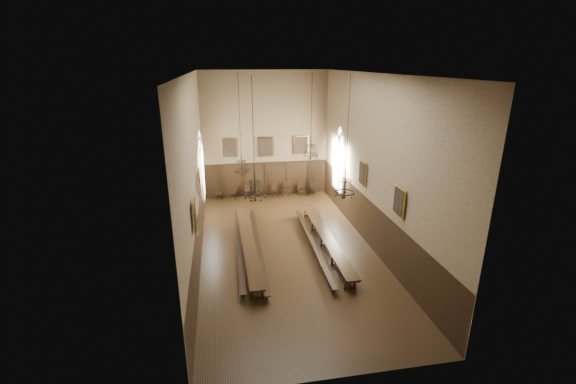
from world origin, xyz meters
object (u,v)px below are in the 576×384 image
object	(u,v)px
bench_right_outer	(332,239)
chair_1	(233,195)
bench_left_outer	(239,246)
chair_2	(248,194)
chandelier_front_right	(345,185)
chandelier_back_left	(242,164)
chandelier_back_right	(311,149)
chair_5	(286,192)
chair_3	(260,194)
bench_right_inner	(312,244)
chair_7	(313,191)
table_right	(325,240)
bench_left_inner	(258,247)
chandelier_front_left	(255,188)
chair_4	(275,193)
chair_0	(219,196)
table_left	(248,246)
chair_6	(300,191)

from	to	relation	value
bench_right_outer	chair_1	bearing A→B (deg)	121.48
bench_left_outer	chair_2	xyz separation A→B (m)	(1.09, 8.35, 0.00)
bench_right_outer	chandelier_front_right	world-z (taller)	chandelier_front_right
chandelier_back_left	bench_left_outer	bearing A→B (deg)	-99.99
chair_2	chandelier_back_right	size ratio (longest dim) A/B	0.20
chair_2	chair_5	size ratio (longest dim) A/B	0.88
chair_2	chair_3	xyz separation A→B (m)	(0.90, -0.14, -0.01)
chair_5	chandelier_back_right	size ratio (longest dim) A/B	0.23
bench_right_inner	chair_1	bearing A→B (deg)	114.04
chair_7	chandelier_back_right	size ratio (longest dim) A/B	0.22
table_right	chair_7	bearing A→B (deg)	80.74
chair_2	bench_left_inner	bearing A→B (deg)	-107.17
bench_left_outer	chandelier_front_right	distance (m)	6.79
chandelier_back_right	chair_2	bearing A→B (deg)	115.16
bench_left_inner	table_right	bearing A→B (deg)	-0.91
chandelier_back_right	chandelier_front_left	distance (m)	5.39
bench_right_inner	chair_5	distance (m)	8.67
bench_right_inner	chandelier_back_right	bearing A→B (deg)	81.41
chair_4	chair_7	size ratio (longest dim) A/B	0.96
chandelier_front_right	chair_0	bearing A→B (deg)	117.19
bench_left_outer	chair_4	world-z (taller)	chair_4
bench_right_outer	chair_1	distance (m)	9.69
bench_left_outer	chandelier_back_left	world-z (taller)	chandelier_back_left
chair_4	table_right	bearing A→B (deg)	-72.33
chandelier_back_left	table_left	bearing A→B (deg)	-89.12
bench_left_inner	chandelier_front_right	world-z (taller)	chandelier_front_right
chair_5	chandelier_back_right	world-z (taller)	chandelier_back_right
bench_right_outer	chandelier_front_left	size ratio (longest dim) A/B	1.74
chair_0	chandelier_front_left	bearing A→B (deg)	-86.42
bench_right_inner	chandelier_front_right	xyz separation A→B (m)	(0.83, -2.42, 4.02)
chair_4	chair_2	bearing A→B (deg)	-174.54
chair_5	chandelier_front_left	distance (m)	11.71
chair_0	chandelier_front_right	bearing A→B (deg)	-68.37
bench_right_outer	bench_left_outer	bearing A→B (deg)	179.52
table_right	chair_6	bearing A→B (deg)	87.12
table_left	chair_2	size ratio (longest dim) A/B	10.53
chair_3	chair_4	bearing A→B (deg)	8.61
bench_left_inner	chair_3	xyz separation A→B (m)	(1.03, 8.47, -0.00)
bench_left_outer	chair_1	world-z (taller)	chair_1
bench_left_outer	chair_7	world-z (taller)	chair_7
table_left	table_right	bearing A→B (deg)	-0.98
chair_6	chair_3	bearing A→B (deg)	174.02
chair_1	chandelier_back_right	world-z (taller)	chandelier_back_right
chair_5	chair_7	world-z (taller)	chair_5
table_left	chair_6	distance (m)	9.67
bench_left_inner	chair_6	world-z (taller)	chair_6
table_right	chandelier_front_right	world-z (taller)	chandelier_front_right
table_left	chair_2	distance (m)	8.62
chair_6	chandelier_back_right	bearing A→B (deg)	-104.14
chair_3	chair_6	world-z (taller)	chair_6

